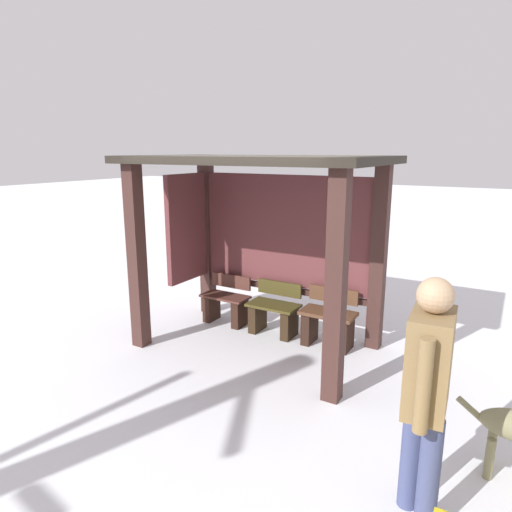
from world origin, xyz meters
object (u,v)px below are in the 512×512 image
at_px(bench_left_inside, 226,304).
at_px(bus_shelter, 258,209).
at_px(bench_right_inside, 328,323).
at_px(person_walking, 427,383).
at_px(bench_center_inside, 274,313).

bearing_deg(bench_left_inside, bus_shelter, -20.34).
height_order(bench_left_inside, bench_right_inside, bench_right_inside).
height_order(bus_shelter, bench_left_inside, bus_shelter).
bearing_deg(person_walking, bus_shelter, 139.70).
xyz_separation_m(bench_left_inside, person_walking, (3.22, -2.40, 0.74)).
distance_m(bus_shelter, bench_right_inside, 1.74).
relative_size(bus_shelter, bench_left_inside, 4.35).
distance_m(bus_shelter, person_walking, 3.39).
relative_size(bus_shelter, person_walking, 1.77).
bearing_deg(person_walking, bench_left_inside, 143.34).
height_order(bench_left_inside, bench_center_inside, bench_center_inside).
bearing_deg(bench_right_inside, person_walking, -56.16).
bearing_deg(bench_right_inside, bench_center_inside, 179.86).
height_order(bus_shelter, bench_center_inside, bus_shelter).
distance_m(bench_center_inside, person_walking, 3.48).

